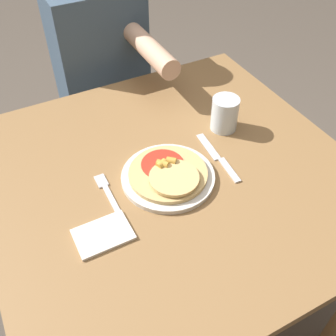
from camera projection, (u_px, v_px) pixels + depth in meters
name	position (u px, v px, depth m)	size (l,w,h in m)	color
ground_plane	(170.00, 300.00, 1.62)	(8.00, 8.00, 0.00)	brown
dining_table	(171.00, 198.00, 1.17)	(1.00, 0.98, 0.75)	olive
plate	(168.00, 177.00, 1.06)	(0.25, 0.25, 0.01)	silver
pizza	(169.00, 173.00, 1.05)	(0.21, 0.21, 0.04)	tan
fork	(108.00, 194.00, 1.03)	(0.03, 0.18, 0.00)	silver
knife	(218.00, 158.00, 1.12)	(0.03, 0.22, 0.00)	silver
drinking_glass	(225.00, 114.00, 1.19)	(0.08, 0.08, 0.11)	silver
napkin	(103.00, 234.00, 0.93)	(0.13, 0.09, 0.01)	silver
person_diner	(103.00, 71.00, 1.58)	(0.34, 0.52, 1.20)	#2D2D38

